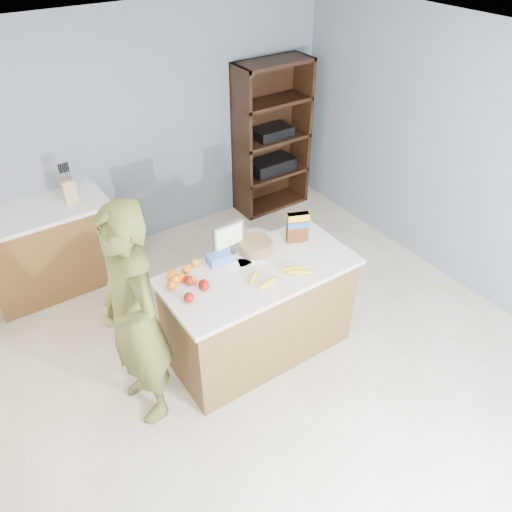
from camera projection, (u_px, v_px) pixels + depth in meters
floor at (279, 370)px, 4.26m from camera, size 4.50×5.00×0.02m
walls at (286, 203)px, 3.27m from camera, size 4.52×5.02×2.51m
counter_peninsula at (259, 314)px, 4.21m from camera, size 1.56×0.76×0.90m
back_cabinet at (50, 249)px, 4.91m from camera, size 1.24×0.62×0.90m
shelving_unit at (269, 140)px, 5.99m from camera, size 0.90×0.40×1.80m
person at (133, 320)px, 3.45m from camera, size 0.49×0.70×1.82m
knife_block at (69, 190)px, 4.70m from camera, size 0.12×0.10×0.31m
envelopes at (245, 263)px, 3.98m from camera, size 0.35×0.17×0.00m
bananas at (279, 275)px, 3.82m from camera, size 0.50×0.30×0.04m
apples at (197, 287)px, 3.68m from camera, size 0.24×0.25×0.08m
oranges at (181, 276)px, 3.80m from camera, size 0.35×0.25×0.07m
blue_carton at (219, 258)px, 3.97m from camera, size 0.19×0.13×0.08m
salad_bowl at (256, 245)px, 4.08m from camera, size 0.30×0.30×0.13m
tv at (228, 237)px, 4.00m from camera, size 0.28×0.12×0.28m
cereal_box at (298, 225)px, 4.14m from camera, size 0.19×0.13×0.27m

